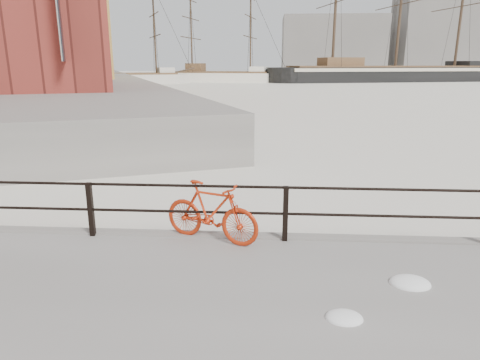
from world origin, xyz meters
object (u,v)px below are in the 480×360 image
(schooner_mid, at_px, (221,82))
(bicycle, at_px, (211,212))
(barque_black, at_px, (394,82))
(workboat_far, at_px, (13,90))
(schooner_left, at_px, (125,84))

(schooner_mid, bearing_deg, bicycle, -73.47)
(schooner_mid, bearing_deg, barque_black, 16.45)
(schooner_mid, relative_size, workboat_far, 2.28)
(bicycle, height_order, workboat_far, workboat_far)
(bicycle, distance_m, schooner_mid, 77.88)
(barque_black, relative_size, schooner_mid, 2.25)
(barque_black, bearing_deg, workboat_far, -166.78)
(schooner_mid, xyz_separation_m, workboat_far, (-24.68, -28.62, 0.00))
(schooner_left, bearing_deg, workboat_far, -137.98)
(barque_black, distance_m, schooner_left, 51.35)
(bicycle, xyz_separation_m, schooner_left, (-24.26, 68.52, -0.89))
(barque_black, bearing_deg, schooner_left, 178.47)
(bicycle, relative_size, schooner_left, 0.07)
(schooner_mid, bearing_deg, workboat_far, -120.36)
(bicycle, xyz_separation_m, workboat_far, (-32.97, 48.81, -0.89))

